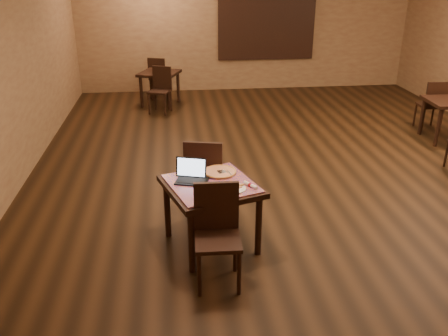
{
  "coord_description": "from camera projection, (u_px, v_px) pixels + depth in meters",
  "views": [
    {
      "loc": [
        -1.84,
        -6.61,
        2.9
      ],
      "look_at": [
        -1.3,
        -1.9,
        0.85
      ],
      "focal_mm": 38.0,
      "sensor_mm": 36.0,
      "label": 1
    }
  ],
  "objects": [
    {
      "name": "chair_main_near",
      "position": [
        217.0,
        228.0,
        4.54
      ],
      "size": [
        0.45,
        0.45,
        1.0
      ],
      "rotation": [
        0.0,
        0.0,
        -0.04
      ],
      "color": "black",
      "rests_on": "ground"
    },
    {
      "name": "laptop",
      "position": [
        192.0,
        175.0,
        5.07
      ],
      "size": [
        0.39,
        0.35,
        0.23
      ],
      "rotation": [
        0.0,
        0.0,
        -0.3
      ],
      "color": "black",
      "rests_on": "tiled_table"
    },
    {
      "name": "wall_left",
      "position": [
        9.0,
        77.0,
        6.37
      ],
      "size": [
        0.02,
        10.0,
        3.0
      ],
      "primitive_type": "cube",
      "color": "olive",
      "rests_on": "ground"
    },
    {
      "name": "other_table_a_chair_far",
      "position": [
        433.0,
        103.0,
        8.77
      ],
      "size": [
        0.43,
        0.43,
        0.94
      ],
      "rotation": [
        0.0,
        0.0,
        3.08
      ],
      "color": "black",
      "rests_on": "ground"
    },
    {
      "name": "other_table_b",
      "position": [
        159.0,
        78.0,
        10.35
      ],
      "size": [
        1.01,
        1.01,
        0.73
      ],
      "rotation": [
        0.0,
        0.0,
        -0.36
      ],
      "color": "black",
      "rests_on": "ground"
    },
    {
      "name": "other_table_b_chair_near",
      "position": [
        161.0,
        87.0,
        9.88
      ],
      "size": [
        0.53,
        0.53,
        0.95
      ],
      "rotation": [
        0.0,
        0.0,
        -0.36
      ],
      "color": "black",
      "rests_on": "ground"
    },
    {
      "name": "pizza_slice",
      "position": [
        234.0,
        187.0,
        4.87
      ],
      "size": [
        0.23,
        0.23,
        0.02
      ],
      "primitive_type": null,
      "rotation": [
        0.0,
        0.0,
        0.47
      ],
      "color": "beige",
      "rests_on": "plate"
    },
    {
      "name": "other_table_b_chair_far",
      "position": [
        159.0,
        75.0,
        10.88
      ],
      "size": [
        0.53,
        0.53,
        0.95
      ],
      "rotation": [
        0.0,
        0.0,
        2.78
      ],
      "color": "black",
      "rests_on": "ground"
    },
    {
      "name": "ground",
      "position": [
        293.0,
        166.0,
        7.38
      ],
      "size": [
        10.0,
        10.0,
        0.0
      ],
      "primitive_type": "plane",
      "color": "black",
      "rests_on": "ground"
    },
    {
      "name": "tiled_table",
      "position": [
        211.0,
        192.0,
        5.06
      ],
      "size": [
        1.16,
        1.16,
        0.76
      ],
      "rotation": [
        0.0,
        0.0,
        0.32
      ],
      "color": "black",
      "rests_on": "ground"
    },
    {
      "name": "mural",
      "position": [
        267.0,
        25.0,
        11.33
      ],
      "size": [
        2.34,
        0.05,
        1.64
      ],
      "color": "#22557F",
      "rests_on": "wall_back"
    },
    {
      "name": "pizza_whole",
      "position": [
        220.0,
        172.0,
        5.24
      ],
      "size": [
        0.37,
        0.37,
        0.03
      ],
      "color": "beige",
      "rests_on": "pizza_pan"
    },
    {
      "name": "napkin_roll",
      "position": [
        250.0,
        185.0,
        4.93
      ],
      "size": [
        0.13,
        0.17,
        0.04
      ],
      "rotation": [
        0.0,
        0.0,
        0.58
      ],
      "color": "white",
      "rests_on": "tiled_table"
    },
    {
      "name": "pizza_pan",
      "position": [
        220.0,
        173.0,
        5.25
      ],
      "size": [
        0.35,
        0.35,
        0.01
      ],
      "primitive_type": "cylinder",
      "color": "silver",
      "rests_on": "tiled_table"
    },
    {
      "name": "spatula",
      "position": [
        222.0,
        172.0,
        5.23
      ],
      "size": [
        0.14,
        0.23,
        0.01
      ],
      "primitive_type": "cube",
      "rotation": [
        0.0,
        0.0,
        0.25
      ],
      "color": "silver",
      "rests_on": "pizza_whole"
    },
    {
      "name": "plate",
      "position": [
        234.0,
        189.0,
        4.88
      ],
      "size": [
        0.25,
        0.25,
        0.01
      ],
      "primitive_type": "cylinder",
      "color": "white",
      "rests_on": "tiled_table"
    },
    {
      "name": "wall_back",
      "position": [
        246.0,
        27.0,
        11.34
      ],
      "size": [
        8.0,
        0.02,
        3.0
      ],
      "primitive_type": "cube",
      "color": "olive",
      "rests_on": "ground"
    },
    {
      "name": "chair_main_far",
      "position": [
        205.0,
        175.0,
        5.65
      ],
      "size": [
        0.54,
        0.54,
        1.04
      ],
      "rotation": [
        0.0,
        0.0,
        2.9
      ],
      "color": "black",
      "rests_on": "ground"
    }
  ]
}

